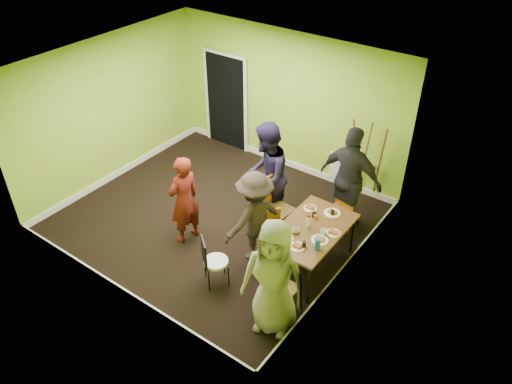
# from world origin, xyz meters

# --- Properties ---
(ground) EXTENTS (5.00, 5.00, 0.00)m
(ground) POSITION_xyz_m (0.00, 0.00, 0.00)
(ground) COLOR black
(ground) RESTS_ON ground
(room_walls) EXTENTS (5.04, 4.54, 2.82)m
(room_walls) POSITION_xyz_m (-0.02, 0.04, 0.99)
(room_walls) COLOR #A1BD30
(room_walls) RESTS_ON ground
(dining_table) EXTENTS (0.90, 1.50, 0.75)m
(dining_table) POSITION_xyz_m (1.97, -0.09, 0.70)
(dining_table) COLOR black
(dining_table) RESTS_ON ground
(chair_left_far) EXTENTS (0.49, 0.49, 1.08)m
(chair_left_far) POSITION_xyz_m (1.04, 0.27, 0.61)
(chair_left_far) COLOR orange
(chair_left_far) RESTS_ON ground
(chair_left_near) EXTENTS (0.47, 0.47, 0.87)m
(chair_left_near) POSITION_xyz_m (1.40, -0.25, 0.49)
(chair_left_near) COLOR orange
(chair_left_near) RESTS_ON ground
(chair_back_end) EXTENTS (0.49, 0.55, 0.99)m
(chair_back_end) POSITION_xyz_m (1.96, 1.02, 0.70)
(chair_back_end) COLOR orange
(chair_back_end) RESTS_ON ground
(chair_front_end) EXTENTS (0.40, 0.40, 0.92)m
(chair_front_end) POSITION_xyz_m (2.13, -1.19, 0.52)
(chair_front_end) COLOR orange
(chair_front_end) RESTS_ON ground
(chair_bentwood) EXTENTS (0.46, 0.47, 0.85)m
(chair_bentwood) POSITION_xyz_m (0.98, -1.26, 0.47)
(chair_bentwood) COLOR black
(chair_bentwood) RESTS_ON ground
(easel) EXTENTS (0.66, 0.62, 1.64)m
(easel) POSITION_xyz_m (1.86, 2.02, 0.81)
(easel) COLOR brown
(easel) RESTS_ON ground
(plate_near_left) EXTENTS (0.21, 0.21, 0.01)m
(plate_near_left) POSITION_xyz_m (1.70, 0.33, 0.76)
(plate_near_left) COLOR white
(plate_near_left) RESTS_ON dining_table
(plate_near_right) EXTENTS (0.22, 0.22, 0.01)m
(plate_near_right) POSITION_xyz_m (1.79, -0.52, 0.76)
(plate_near_right) COLOR white
(plate_near_right) RESTS_ON dining_table
(plate_far_back) EXTENTS (0.26, 0.26, 0.01)m
(plate_far_back) POSITION_xyz_m (2.04, 0.42, 0.76)
(plate_far_back) COLOR white
(plate_far_back) RESTS_ON dining_table
(plate_far_front) EXTENTS (0.23, 0.23, 0.01)m
(plate_far_front) POSITION_xyz_m (2.02, -0.58, 0.76)
(plate_far_front) COLOR white
(plate_far_front) RESTS_ON dining_table
(plate_wall_back) EXTENTS (0.22, 0.22, 0.01)m
(plate_wall_back) POSITION_xyz_m (2.29, -0.00, 0.76)
(plate_wall_back) COLOR white
(plate_wall_back) RESTS_ON dining_table
(plate_wall_front) EXTENTS (0.26, 0.26, 0.01)m
(plate_wall_front) POSITION_xyz_m (2.21, -0.26, 0.76)
(plate_wall_front) COLOR white
(plate_wall_front) RESTS_ON dining_table
(thermos) EXTENTS (0.06, 0.06, 0.20)m
(thermos) POSITION_xyz_m (1.90, -0.09, 0.85)
(thermos) COLOR white
(thermos) RESTS_ON dining_table
(blue_bottle) EXTENTS (0.08, 0.08, 0.19)m
(blue_bottle) POSITION_xyz_m (2.28, -0.45, 0.85)
(blue_bottle) COLOR #1750B3
(blue_bottle) RESTS_ON dining_table
(orange_bottle) EXTENTS (0.04, 0.04, 0.09)m
(orange_bottle) POSITION_xyz_m (1.90, 0.12, 0.79)
(orange_bottle) COLOR orange
(orange_bottle) RESTS_ON dining_table
(glass_mid) EXTENTS (0.07, 0.07, 0.09)m
(glass_mid) POSITION_xyz_m (1.86, 0.17, 0.79)
(glass_mid) COLOR black
(glass_mid) RESTS_ON dining_table
(glass_back) EXTENTS (0.06, 0.06, 0.09)m
(glass_back) POSITION_xyz_m (2.07, 0.38, 0.80)
(glass_back) COLOR black
(glass_back) RESTS_ON dining_table
(glass_front) EXTENTS (0.06, 0.06, 0.10)m
(glass_front) POSITION_xyz_m (2.10, -0.52, 0.80)
(glass_front) COLOR black
(glass_front) RESTS_ON dining_table
(cup_a) EXTENTS (0.11, 0.11, 0.09)m
(cup_a) POSITION_xyz_m (1.82, -0.31, 0.79)
(cup_a) COLOR white
(cup_a) RESTS_ON dining_table
(cup_b) EXTENTS (0.10, 0.10, 0.09)m
(cup_b) POSITION_xyz_m (2.18, -0.11, 0.80)
(cup_b) COLOR white
(cup_b) RESTS_ON dining_table
(person_standing) EXTENTS (0.47, 0.63, 1.58)m
(person_standing) POSITION_xyz_m (-0.04, -0.71, 0.79)
(person_standing) COLOR #5B160F
(person_standing) RESTS_ON ground
(person_left_far) EXTENTS (1.01, 1.12, 1.90)m
(person_left_far) POSITION_xyz_m (0.76, 0.44, 0.95)
(person_left_far) COLOR #1C1536
(person_left_far) RESTS_ON ground
(person_left_near) EXTENTS (0.90, 1.17, 1.59)m
(person_left_near) POSITION_xyz_m (1.16, -0.43, 0.79)
(person_left_near) COLOR black
(person_left_near) RESTS_ON ground
(person_back_end) EXTENTS (1.11, 0.48, 1.88)m
(person_back_end) POSITION_xyz_m (1.95, 1.19, 0.94)
(person_back_end) COLOR black
(person_back_end) RESTS_ON ground
(person_front_end) EXTENTS (0.98, 0.77, 1.77)m
(person_front_end) POSITION_xyz_m (2.17, -1.40, 0.89)
(person_front_end) COLOR gray
(person_front_end) RESTS_ON ground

